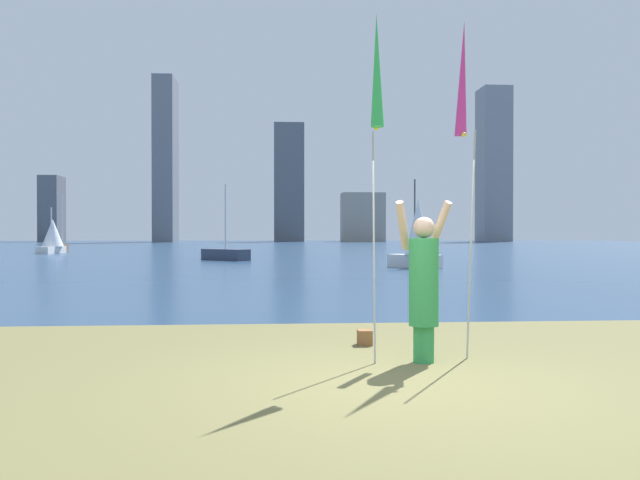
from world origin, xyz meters
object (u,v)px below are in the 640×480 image
object	(u,v)px
person	(424,283)
sailboat_4	(226,254)
sailboat_6	(63,247)
bag	(365,337)
sailboat_3	(417,235)
kite_flag_left	(377,78)
sailboat_5	(52,237)
kite_flag_right	(463,86)

from	to	relation	value
person	sailboat_4	size ratio (longest dim) A/B	0.46
sailboat_4	sailboat_6	xyz separation A→B (m)	(-14.47, 17.39, 0.02)
bag	sailboat_3	xyz separation A→B (m)	(5.20, 19.93, 1.40)
kite_flag_left	sailboat_3	distance (m)	22.11
kite_flag_left	sailboat_5	world-z (taller)	kite_flag_left
bag	sailboat_6	distance (m)	49.66
sailboat_6	sailboat_5	bearing A→B (deg)	-83.14
kite_flag_right	sailboat_6	bearing A→B (deg)	112.67
sailboat_6	sailboat_4	bearing A→B (deg)	-50.24
person	sailboat_4	world-z (taller)	sailboat_4
bag	sailboat_6	xyz separation A→B (m)	(-18.45, 46.10, 0.27)
person	bag	distance (m)	1.66
person	bag	xyz separation A→B (m)	(-0.55, 1.30, -0.88)
sailboat_3	sailboat_6	bearing A→B (deg)	132.11
kite_flag_left	sailboat_3	xyz separation A→B (m)	(5.27, 21.39, -1.96)
bag	sailboat_5	bearing A→B (deg)	113.10
sailboat_3	sailboat_5	world-z (taller)	sailboat_3
sailboat_4	sailboat_5	xyz separation A→B (m)	(-14.00, 13.44, 0.92)
sailboat_4	person	bearing A→B (deg)	-81.42
sailboat_4	sailboat_3	bearing A→B (deg)	-43.70
person	kite_flag_left	xyz separation A→B (m)	(-0.61, -0.16, 2.48)
kite_flag_right	bag	bearing A→B (deg)	143.23
sailboat_3	kite_flag_left	bearing A→B (deg)	-103.83
bag	sailboat_6	bearing A→B (deg)	111.81
kite_flag_left	sailboat_3	bearing A→B (deg)	76.17
bag	sailboat_3	distance (m)	20.65
kite_flag_right	sailboat_4	xyz separation A→B (m)	(-5.14, 29.58, -3.17)
person	sailboat_5	bearing A→B (deg)	124.09
sailboat_5	sailboat_6	size ratio (longest dim) A/B	0.74
person	kite_flag_left	bearing A→B (deg)	-154.51
bag	sailboat_5	distance (m)	45.84
sailboat_6	person	bearing A→B (deg)	-68.15
sailboat_6	kite_flag_left	bearing A→B (deg)	-68.86
kite_flag_right	bag	world-z (taller)	kite_flag_right
person	sailboat_6	distance (m)	51.07
kite_flag_right	sailboat_6	distance (m)	51.00
sailboat_6	kite_flag_right	bearing A→B (deg)	-67.33
sailboat_3	sailboat_6	xyz separation A→B (m)	(-23.66, 26.17, -1.13)
sailboat_4	kite_flag_right	bearing A→B (deg)	-80.14
person	sailboat_3	size ratio (longest dim) A/B	0.50
kite_flag_left	sailboat_5	size ratio (longest dim) A/B	1.22
kite_flag_right	sailboat_5	xyz separation A→B (m)	(-19.14, 43.02, -2.25)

